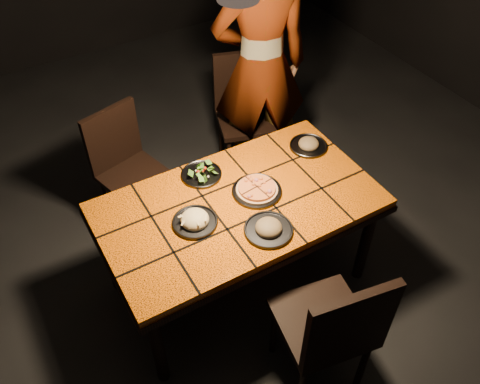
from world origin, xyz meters
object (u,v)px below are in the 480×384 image
chair_far_left (125,162)px  plate_pasta (195,220)px  diner (260,66)px  plate_pizza (257,190)px  chair_near (333,328)px  dining_table (239,211)px  chair_far_right (244,105)px

chair_far_left → plate_pasta: chair_far_left is taller
diner → plate_pizza: diner is taller
chair_far_left → plate_pizza: 1.07m
chair_near → diner: 1.93m
diner → plate_pasta: 1.39m
chair_far_left → plate_pizza: chair_far_left is taller
chair_near → plate_pasta: bearing=-58.1°
dining_table → plate_pizza: bearing=7.4°
chair_near → plate_pasta: (-0.34, 0.83, 0.20)m
chair_near → chair_far_right: size_ratio=1.06×
plate_pizza → chair_far_left: bearing=119.2°
diner → chair_far_left: bearing=20.1°
plate_pasta → dining_table: bearing=3.9°
diner → plate_pizza: bearing=77.5°
dining_table → chair_near: size_ratio=1.61×
dining_table → plate_pasta: plate_pasta is taller
chair_near → plate_pizza: size_ratio=3.42×
dining_table → plate_pizza: (0.13, 0.02, 0.10)m
dining_table → chair_far_right: (0.67, 1.08, -0.13)m
chair_far_left → chair_far_right: chair_far_right is taller
chair_far_right → diner: size_ratio=0.50×
chair_far_left → diner: diner is taller
chair_far_left → chair_far_right: (1.04, 0.15, 0.02)m
chair_near → chair_far_right: bearing=-98.2°
chair_far_right → chair_near: bearing=-90.0°
chair_far_right → dining_table: bearing=-104.1°
plate_pasta → plate_pizza: bearing=5.0°
dining_table → chair_near: bearing=-86.7°
chair_near → dining_table: bearing=-77.0°
plate_pizza → plate_pasta: plate_pasta is taller
chair_far_left → plate_pizza: bearing=-76.4°
chair_near → plate_pizza: bearing=-85.9°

